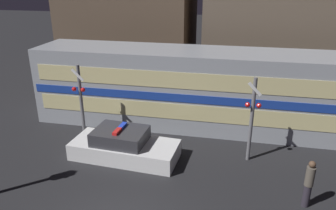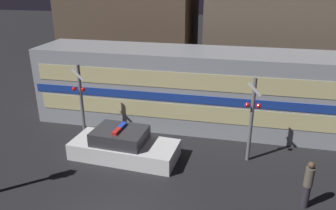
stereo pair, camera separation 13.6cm
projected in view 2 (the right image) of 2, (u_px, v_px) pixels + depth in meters
The scene contains 7 objects.
train at pixel (205, 89), 16.68m from camera, with size 17.44×3.10×3.94m.
police_car at pixel (123, 146), 14.12m from camera, with size 4.69×2.19×1.42m.
pedestrian at pixel (308, 184), 10.91m from camera, with size 0.30×0.30×1.76m.
crossing_signal_near at pixel (252, 118), 13.33m from camera, with size 0.64×0.31×3.67m.
crossing_signal_far at pixel (81, 101), 15.13m from camera, with size 0.64×0.31×3.70m.
building_left at pixel (131, 9), 24.16m from camera, with size 9.15×6.50×10.06m.
building_center at pixel (284, 8), 20.77m from camera, with size 9.59×6.28×10.87m.
Camera 2 is at (3.39, -7.37, 7.40)m, focal length 35.00 mm.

